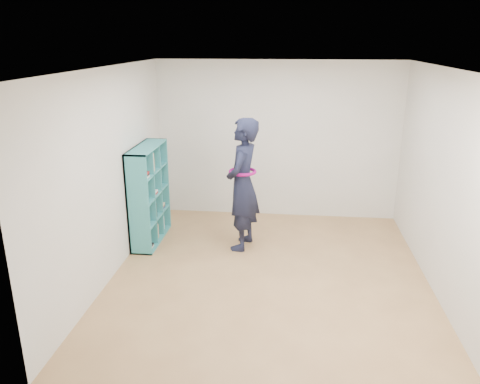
# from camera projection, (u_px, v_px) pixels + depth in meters

# --- Properties ---
(floor) EXTENTS (4.50, 4.50, 0.00)m
(floor) POSITION_uv_depth(u_px,v_px,m) (269.00, 276.00, 6.03)
(floor) COLOR #986F45
(floor) RESTS_ON ground
(ceiling) EXTENTS (4.50, 4.50, 0.00)m
(ceiling) POSITION_uv_depth(u_px,v_px,m) (273.00, 68.00, 5.21)
(ceiling) COLOR white
(ceiling) RESTS_ON wall_back
(wall_left) EXTENTS (0.02, 4.50, 2.60)m
(wall_left) POSITION_uv_depth(u_px,v_px,m) (111.00, 174.00, 5.83)
(wall_left) COLOR silver
(wall_left) RESTS_ON floor
(wall_right) EXTENTS (0.02, 4.50, 2.60)m
(wall_right) POSITION_uv_depth(u_px,v_px,m) (444.00, 185.00, 5.41)
(wall_right) COLOR silver
(wall_right) RESTS_ON floor
(wall_back) EXTENTS (4.00, 0.02, 2.60)m
(wall_back) POSITION_uv_depth(u_px,v_px,m) (277.00, 141.00, 7.75)
(wall_back) COLOR silver
(wall_back) RESTS_ON floor
(wall_front) EXTENTS (4.00, 0.02, 2.60)m
(wall_front) POSITION_uv_depth(u_px,v_px,m) (257.00, 265.00, 3.50)
(wall_front) COLOR silver
(wall_front) RESTS_ON floor
(bookshelf) EXTENTS (0.32, 1.09, 1.45)m
(bookshelf) POSITION_uv_depth(u_px,v_px,m) (147.00, 195.00, 6.90)
(bookshelf) COLOR teal
(bookshelf) RESTS_ON floor
(person) EXTENTS (0.57, 0.76, 1.90)m
(person) POSITION_uv_depth(u_px,v_px,m) (243.00, 185.00, 6.59)
(person) COLOR black
(person) RESTS_ON floor
(smartphone) EXTENTS (0.01, 0.10, 0.14)m
(smartphone) POSITION_uv_depth(u_px,v_px,m) (235.00, 174.00, 6.66)
(smartphone) COLOR silver
(smartphone) RESTS_ON person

